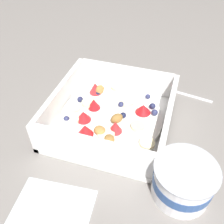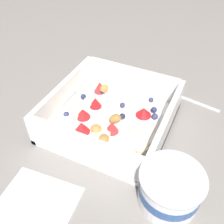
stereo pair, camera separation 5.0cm
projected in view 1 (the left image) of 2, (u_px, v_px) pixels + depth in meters
name	position (u px, v px, depth m)	size (l,w,h in m)	color
ground_plane	(105.00, 122.00, 0.53)	(2.40, 2.40, 0.00)	gray
fruit_bowl	(111.00, 115.00, 0.51)	(0.23, 0.23, 0.07)	white
spoon	(161.00, 86.00, 0.61)	(0.05, 0.17, 0.01)	silver
yogurt_cup	(183.00, 181.00, 0.39)	(0.10, 0.10, 0.07)	white
folded_napkin	(48.00, 219.00, 0.38)	(0.12, 0.12, 0.01)	silver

